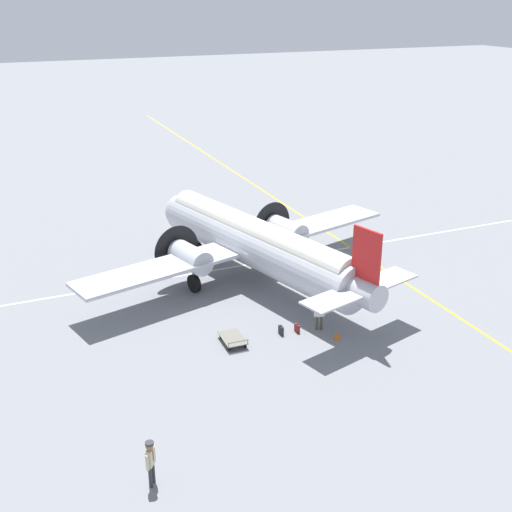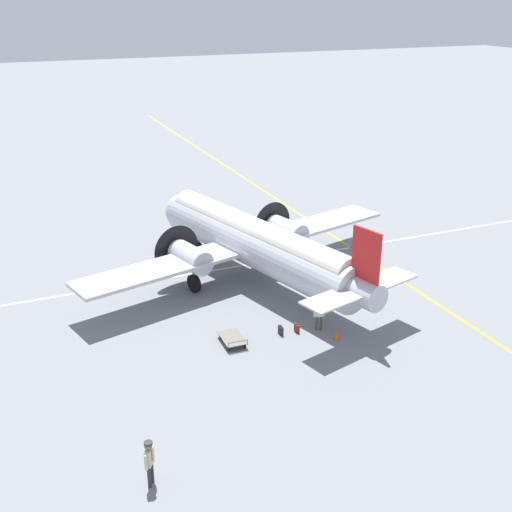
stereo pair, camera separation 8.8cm
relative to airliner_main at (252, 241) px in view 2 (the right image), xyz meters
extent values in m
plane|color=slate|center=(-0.42, -0.11, -2.58)|extent=(300.00, 300.00, 0.00)
cube|color=gold|center=(-0.42, -8.54, -2.58)|extent=(120.00, 0.16, 0.01)
cube|color=silver|center=(2.29, -0.11, -2.58)|extent=(0.16, 120.00, 0.01)
cylinder|color=silver|center=(-0.42, -0.11, -0.15)|extent=(16.53, 6.84, 2.67)
cylinder|color=silver|center=(-0.42, -0.11, 0.58)|extent=(15.55, 5.86, 1.87)
sphere|color=silver|center=(7.50, 2.02, -0.15)|extent=(2.53, 2.53, 2.53)
cylinder|color=silver|center=(-8.34, -2.24, -0.02)|extent=(3.47, 2.25, 1.47)
cube|color=red|center=(-8.92, -2.40, 1.85)|extent=(1.77, 0.60, 3.07)
cube|color=silver|center=(-8.73, -2.35, 0.12)|extent=(3.39, 7.26, 0.10)
cube|color=silver|center=(0.74, 0.20, -0.48)|extent=(8.27, 22.07, 0.20)
cylinder|color=silver|center=(0.03, 3.91, -0.46)|extent=(3.08, 2.14, 1.47)
cylinder|color=black|center=(1.52, 4.31, -0.46)|extent=(0.84, 2.99, 3.08)
sphere|color=black|center=(1.65, 4.34, -0.46)|extent=(0.51, 0.51, 0.51)
cylinder|color=silver|center=(1.99, -3.37, -0.46)|extent=(3.08, 2.14, 1.47)
cylinder|color=black|center=(3.47, -2.97, -0.46)|extent=(0.84, 2.99, 3.08)
sphere|color=black|center=(3.61, -2.93, -0.46)|extent=(0.51, 0.51, 0.51)
cylinder|color=#4C4C51|center=(-0.24, 3.84, -1.54)|extent=(0.18, 0.18, 0.98)
cylinder|color=black|center=(-0.24, 3.84, -2.03)|extent=(1.14, 0.58, 1.10)
cylinder|color=#4C4C51|center=(1.72, -3.44, -1.54)|extent=(0.18, 0.18, 0.98)
cylinder|color=black|center=(1.72, -3.44, -2.03)|extent=(1.14, 0.58, 1.10)
cylinder|color=#4C4C51|center=(5.76, 1.55, -1.79)|extent=(0.14, 0.14, 0.88)
cylinder|color=black|center=(5.76, 1.55, -2.23)|extent=(0.72, 0.36, 0.70)
cylinder|color=#2D2D33|center=(-15.12, 10.27, -2.13)|extent=(0.13, 0.13, 0.90)
cylinder|color=#2D2D33|center=(-15.33, 10.43, -2.13)|extent=(0.13, 0.13, 0.90)
cube|color=beige|center=(-15.22, 10.35, -1.34)|extent=(0.47, 0.43, 0.68)
sphere|color=#8C6647|center=(-15.22, 10.35, -0.85)|extent=(0.30, 0.30, 0.30)
cylinder|color=beige|center=(-15.01, 10.19, -1.38)|extent=(0.11, 0.11, 0.64)
cylinder|color=beige|center=(-15.44, 10.51, -1.38)|extent=(0.11, 0.11, 0.64)
cube|color=maroon|center=(-15.29, 10.26, -1.26)|extent=(0.05, 0.04, 0.43)
cylinder|color=#2D2D33|center=(-15.22, 10.35, -0.73)|extent=(0.44, 0.44, 0.08)
cylinder|color=#473D2D|center=(-7.39, -0.88, -2.18)|extent=(0.12, 0.12, 0.81)
cylinder|color=#473D2D|center=(-7.31, -0.66, -2.18)|extent=(0.12, 0.12, 0.81)
cube|color=white|center=(-7.35, -0.77, -1.47)|extent=(0.30, 0.42, 0.61)
sphere|color=#8C6647|center=(-7.35, -0.77, -1.04)|extent=(0.27, 0.27, 0.27)
cylinder|color=white|center=(-7.42, -1.00, -1.51)|extent=(0.09, 0.09, 0.57)
cylinder|color=white|center=(-7.28, -0.54, -1.51)|extent=(0.09, 0.09, 0.57)
cylinder|color=#473D2D|center=(-7.35, -0.77, -0.92)|extent=(0.36, 0.36, 0.07)
cube|color=maroon|center=(-7.11, 0.40, -2.36)|extent=(0.37, 0.16, 0.45)
cube|color=#551515|center=(-7.11, 0.40, -2.11)|extent=(0.13, 0.11, 0.02)
cube|color=#232328|center=(-7.01, 1.29, -2.35)|extent=(0.40, 0.15, 0.47)
cube|color=black|center=(-7.01, 1.29, -2.08)|extent=(0.14, 0.10, 0.02)
cube|color=#6B665B|center=(-6.85, 3.95, -2.28)|extent=(1.79, 1.13, 0.04)
cube|color=#6B665B|center=(-7.71, 3.98, -2.04)|extent=(0.07, 1.07, 0.04)
cylinder|color=#6B665B|center=(-7.69, 4.48, -2.15)|extent=(0.04, 0.04, 0.22)
cylinder|color=#6B665B|center=(-7.72, 3.47, -2.15)|extent=(0.04, 0.04, 0.22)
cylinder|color=black|center=(-6.17, 4.36, -2.44)|extent=(0.28, 0.07, 0.28)
cylinder|color=black|center=(-6.20, 3.50, -2.44)|extent=(0.28, 0.07, 0.28)
cylinder|color=black|center=(-7.51, 4.40, -2.44)|extent=(0.28, 0.07, 0.28)
cylinder|color=black|center=(-7.54, 3.54, -2.44)|extent=(0.28, 0.07, 0.28)
cube|color=orange|center=(-8.56, -1.18, -2.57)|extent=(0.34, 0.34, 0.03)
cone|color=orange|center=(-8.56, -1.18, -2.36)|extent=(0.29, 0.29, 0.45)
camera|label=1|loc=(-33.65, 14.16, 13.99)|focal=45.00mm
camera|label=2|loc=(-33.68, 14.08, 13.99)|focal=45.00mm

